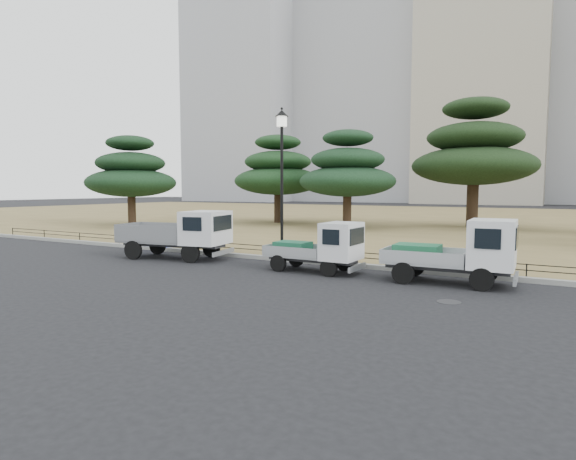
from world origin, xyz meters
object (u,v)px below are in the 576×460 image
Objects in this scene: truck_large at (180,232)px; street_lamp at (282,158)px; truck_kei_front at (320,247)px; tarp_pile at (162,238)px; truck_kei_rear at (458,252)px.

street_lamp reaches higher than truck_large.
tarp_pile is at bearing 168.74° from truck_kei_front.
tarp_pile is (-2.89, 1.94, -0.56)m from truck_large.
truck_kei_rear reaches higher than tarp_pile.
street_lamp is 7.50m from tarp_pile.
truck_large is at bearing -33.87° from tarp_pile.
truck_kei_front is 9.40m from tarp_pile.
tarp_pile is (-13.67, 1.76, -0.45)m from truck_kei_rear.
truck_large is 10.78m from truck_kei_rear.
street_lamp is at bearing -1.23° from tarp_pile.
truck_kei_front is (6.30, 0.00, -0.23)m from truck_large.
truck_large is at bearing -154.33° from street_lamp.
truck_kei_rear is (10.78, 0.18, -0.11)m from truck_large.
tarp_pile is at bearing 136.04° from truck_large.
truck_kei_rear is at bearing -7.33° from tarp_pile.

